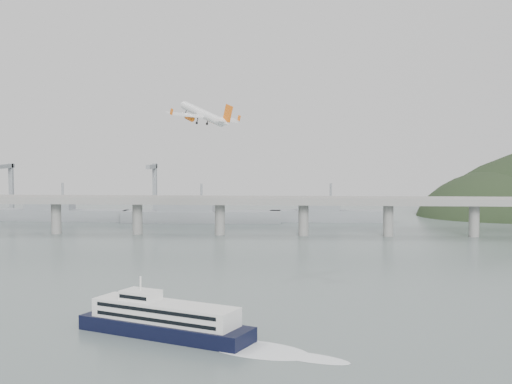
{
  "coord_description": "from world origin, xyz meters",
  "views": [
    {
      "loc": [
        14.91,
        -205.47,
        54.18
      ],
      "look_at": [
        0.0,
        55.0,
        36.0
      ],
      "focal_mm": 48.0,
      "sensor_mm": 36.0,
      "label": 1
    }
  ],
  "objects": [
    {
      "name": "ferry",
      "position": [
        -21.8,
        -16.52,
        4.43
      ],
      "size": [
        81.32,
        42.53,
        16.33
      ],
      "rotation": [
        0.0,
        0.0,
        -0.42
      ],
      "color": "black",
      "rests_on": "ground"
    },
    {
      "name": "airliner",
      "position": [
        -26.3,
        101.99,
        67.62
      ],
      "size": [
        32.07,
        33.62,
        15.02
      ],
      "rotation": [
        0.05,
        -0.29,
        2.31
      ],
      "color": "white",
      "rests_on": "ground"
    },
    {
      "name": "ground",
      "position": [
        0.0,
        0.0,
        0.0
      ],
      "size": [
        900.0,
        900.0,
        0.0
      ],
      "primitive_type": "plane",
      "color": "slate",
      "rests_on": "ground"
    },
    {
      "name": "bridge",
      "position": [
        -1.15,
        200.0,
        17.65
      ],
      "size": [
        800.0,
        22.0,
        23.9
      ],
      "color": "gray",
      "rests_on": "ground"
    },
    {
      "name": "distant_fleet",
      "position": [
        -155.36,
        265.08,
        6.22
      ],
      "size": [
        453.0,
        60.9,
        40.0
      ],
      "color": "gray",
      "rests_on": "ground"
    }
  ]
}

